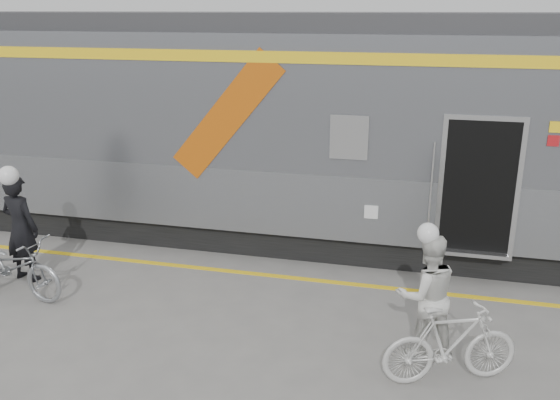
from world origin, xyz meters
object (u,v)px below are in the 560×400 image
(woman, at_px, (426,295))
(man, at_px, (21,228))
(bicycle_left, at_px, (12,266))
(bicycle_right, at_px, (451,344))

(woman, bearing_deg, man, -27.64)
(man, distance_m, woman, 6.28)
(bicycle_left, distance_m, bicycle_right, 6.38)
(man, xyz_separation_m, woman, (6.24, -0.69, -0.07))
(man, relative_size, bicycle_left, 0.95)
(bicycle_left, xyz_separation_m, woman, (6.04, -0.14, 0.32))
(woman, relative_size, bicycle_right, 0.99)
(bicycle_left, distance_m, woman, 6.05)
(bicycle_right, bearing_deg, woman, 7.25)
(woman, bearing_deg, bicycle_right, 97.25)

